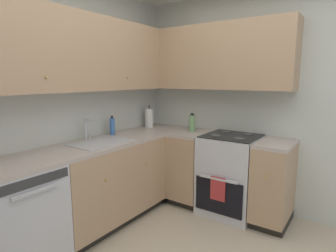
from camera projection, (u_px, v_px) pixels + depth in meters
wall_back at (48, 108)px, 2.73m from camera, size 3.52×0.05×2.56m
wall_right at (273, 104)px, 3.18m from camera, size 0.05×3.43×2.56m
dishwasher at (18, 219)px, 2.25m from camera, size 0.60×0.63×0.88m
lower_cabinets_back at (107, 183)px, 3.05m from camera, size 1.34×0.62×0.88m
countertop_back at (106, 142)px, 2.97m from camera, size 2.54×0.60×0.03m
lower_cabinets_right at (226, 175)px, 3.28m from camera, size 0.62×1.38×0.88m
countertop_right at (228, 138)px, 3.21m from camera, size 0.60×1.38×0.03m
oven_range at (230, 174)px, 3.27m from camera, size 0.68×0.62×1.06m
upper_cabinets_back at (80, 53)px, 2.76m from camera, size 2.22×0.34×0.75m
upper_cabinets_right at (211, 58)px, 3.34m from camera, size 0.32×1.93×0.75m
sink at (101, 147)px, 2.87m from camera, size 0.58×0.40×0.10m
faucet at (87, 127)px, 2.97m from camera, size 0.07×0.16×0.24m
soap_bottle at (112, 126)px, 3.27m from camera, size 0.06×0.06×0.22m
paper_towel_roll at (149, 118)px, 3.80m from camera, size 0.11×0.11×0.31m
oil_bottle at (192, 123)px, 3.45m from camera, size 0.08×0.08×0.23m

